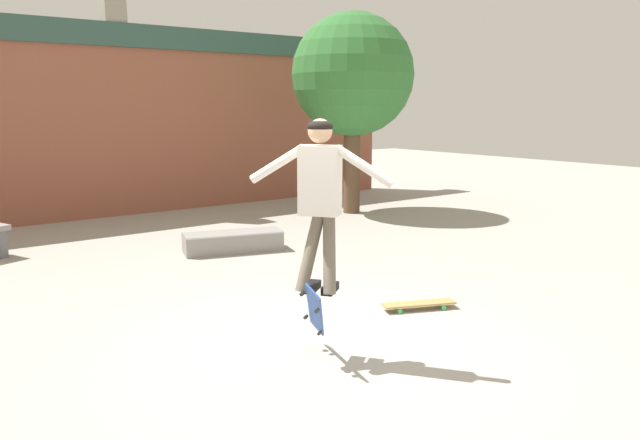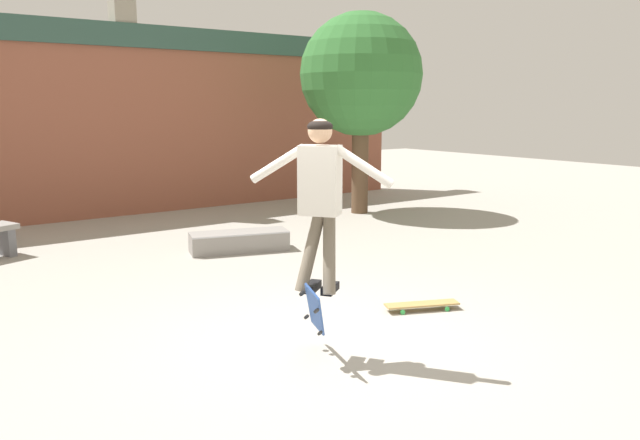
{
  "view_description": "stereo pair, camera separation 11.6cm",
  "coord_description": "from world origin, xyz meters",
  "px_view_note": "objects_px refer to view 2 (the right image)",
  "views": [
    {
      "loc": [
        -3.49,
        -4.51,
        2.27
      ],
      "look_at": [
        -0.27,
        -0.25,
        1.29
      ],
      "focal_mm": 35.0,
      "sensor_mm": 36.0,
      "label": 1
    },
    {
      "loc": [
        -3.4,
        -4.58,
        2.27
      ],
      "look_at": [
        -0.27,
        -0.25,
        1.29
      ],
      "focal_mm": 35.0,
      "sensor_mm": 36.0,
      "label": 2
    }
  ],
  "objects_px": {
    "skateboard_flipping": "(315,311)",
    "skateboard_resting": "(422,304)",
    "skate_ledge": "(239,241)",
    "skater": "(320,190)",
    "tree_right": "(361,76)"
  },
  "relations": [
    {
      "from": "skater",
      "to": "skateboard_resting",
      "type": "height_order",
      "value": "skater"
    },
    {
      "from": "tree_right",
      "to": "skate_ledge",
      "type": "relative_size",
      "value": 2.59
    },
    {
      "from": "skateboard_flipping",
      "to": "skateboard_resting",
      "type": "height_order",
      "value": "skateboard_flipping"
    },
    {
      "from": "skate_ledge",
      "to": "skater",
      "type": "relative_size",
      "value": 1.05
    },
    {
      "from": "skate_ledge",
      "to": "skateboard_flipping",
      "type": "height_order",
      "value": "skateboard_flipping"
    },
    {
      "from": "tree_right",
      "to": "skate_ledge",
      "type": "height_order",
      "value": "tree_right"
    },
    {
      "from": "skate_ledge",
      "to": "skateboard_resting",
      "type": "distance_m",
      "value": 3.78
    },
    {
      "from": "skate_ledge",
      "to": "skater",
      "type": "distance_m",
      "value": 4.67
    },
    {
      "from": "skateboard_resting",
      "to": "skateboard_flipping",
      "type": "bearing_deg",
      "value": 36.49
    },
    {
      "from": "tree_right",
      "to": "skateboard_resting",
      "type": "relative_size",
      "value": 4.93
    },
    {
      "from": "skateboard_resting",
      "to": "skate_ledge",
      "type": "bearing_deg",
      "value": -62.5
    },
    {
      "from": "skateboard_flipping",
      "to": "skater",
      "type": "bearing_deg",
      "value": -94.66
    },
    {
      "from": "skate_ledge",
      "to": "skateboard_resting",
      "type": "height_order",
      "value": "skate_ledge"
    },
    {
      "from": "skateboard_flipping",
      "to": "skate_ledge",
      "type": "bearing_deg",
      "value": 20.24
    },
    {
      "from": "skateboard_flipping",
      "to": "skateboard_resting",
      "type": "relative_size",
      "value": 0.82
    }
  ]
}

